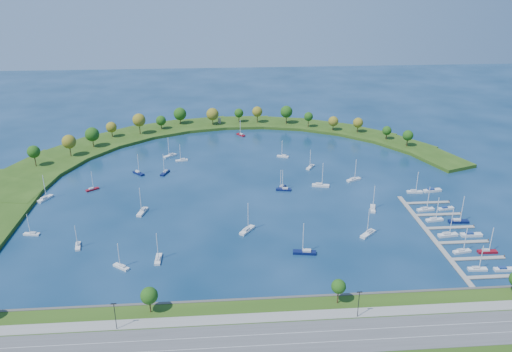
{
  "coord_description": "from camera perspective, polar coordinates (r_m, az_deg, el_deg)",
  "views": [
    {
      "loc": [
        -14.93,
        -249.83,
        110.93
      ],
      "look_at": [
        5.0,
        5.0,
        4.0
      ],
      "focal_mm": 35.19,
      "sensor_mm": 36.0,
      "label": 1
    }
  ],
  "objects": [
    {
      "name": "ground",
      "position": [
        273.76,
        -0.96,
        -1.21
      ],
      "size": [
        700.0,
        700.0,
        0.0
      ],
      "primitive_type": "plane",
      "color": "#072541",
      "rests_on": "ground"
    },
    {
      "name": "moored_boat_16",
      "position": [
        211.05,
        -11.06,
        -9.19
      ],
      "size": [
        2.43,
        8.3,
        12.15
      ],
      "rotation": [
        0.0,
        0.0,
        1.56
      ],
      "color": "silver",
      "rests_on": "ground"
    },
    {
      "name": "docked_boat_3",
      "position": [
        233.52,
        24.81,
        -7.73
      ],
      "size": [
        8.16,
        2.56,
        11.88
      ],
      "rotation": [
        0.0,
        0.0,
        -0.04
      ],
      "color": "maroon",
      "rests_on": "ground"
    },
    {
      "name": "docked_boat_6",
      "position": [
        251.84,
        19.63,
        -4.64
      ],
      "size": [
        8.43,
        3.35,
        12.05
      ],
      "rotation": [
        0.0,
        0.0,
        0.13
      ],
      "color": "silver",
      "rests_on": "ground"
    },
    {
      "name": "moored_boat_17",
      "position": [
        228.23,
        -1.01,
        -6.11
      ],
      "size": [
        7.79,
        9.12,
        13.86
      ],
      "rotation": [
        0.0,
        0.0,
        0.92
      ],
      "color": "silver",
      "rests_on": "ground"
    },
    {
      "name": "docked_boat_11",
      "position": [
        283.51,
        19.39,
        -1.54
      ],
      "size": [
        10.05,
        4.18,
        1.99
      ],
      "rotation": [
        0.0,
        0.0,
        0.15
      ],
      "color": "silver",
      "rests_on": "ground"
    },
    {
      "name": "docked_boat_2",
      "position": [
        229.53,
        22.37,
        -7.84
      ],
      "size": [
        7.98,
        3.46,
        11.36
      ],
      "rotation": [
        0.0,
        0.0,
        0.17
      ],
      "color": "silver",
      "rests_on": "ground"
    },
    {
      "name": "docked_boat_10",
      "position": [
        279.02,
        17.58,
        -1.65
      ],
      "size": [
        8.21,
        2.8,
        11.88
      ],
      "rotation": [
        0.0,
        0.0,
        -0.07
      ],
      "color": "silver",
      "rests_on": "ground"
    },
    {
      "name": "moored_boat_2",
      "position": [
        212.69,
        5.56,
        -8.55
      ],
      "size": [
        9.95,
        4.25,
        14.16
      ],
      "rotation": [
        0.0,
        0.0,
        2.98
      ],
      "color": "#0A1341",
      "rests_on": "ground"
    },
    {
      "name": "moored_boat_11",
      "position": [
        312.77,
        -8.45,
        1.84
      ],
      "size": [
        7.74,
        3.61,
        10.98
      ],
      "rotation": [
        0.0,
        0.0,
        3.35
      ],
      "color": "silver",
      "rests_on": "ground"
    },
    {
      "name": "dock_system",
      "position": [
        240.69,
        20.86,
        -6.28
      ],
      "size": [
        24.28,
        82.0,
        1.6
      ],
      "color": "gray",
      "rests_on": "ground"
    },
    {
      "name": "moored_boat_21",
      "position": [
        280.06,
        -22.85,
        -2.32
      ],
      "size": [
        6.43,
        9.27,
        13.4
      ],
      "rotation": [
        0.0,
        0.0,
        1.1
      ],
      "color": "silver",
      "rests_on": "ground"
    },
    {
      "name": "harbor_tower",
      "position": [
        380.09,
        -4.18,
        6.3
      ],
      "size": [
        2.6,
        2.6,
        3.87
      ],
      "color": "gray",
      "rests_on": "breakwater"
    },
    {
      "name": "docked_boat_9",
      "position": [
        265.32,
        20.76,
        -3.46
      ],
      "size": [
        8.31,
        3.54,
        1.64
      ],
      "rotation": [
        0.0,
        0.0,
        0.16
      ],
      "color": "silver",
      "rests_on": "ground"
    },
    {
      "name": "docked_boat_5",
      "position": [
        244.35,
        23.25,
        -6.13
      ],
      "size": [
        9.49,
        2.88,
        1.92
      ],
      "rotation": [
        0.0,
        0.0,
        -0.03
      ],
      "color": "silver",
      "rests_on": "ground"
    },
    {
      "name": "docked_boat_0",
      "position": [
        219.52,
        23.87,
        -9.57
      ],
      "size": [
        7.59,
        2.57,
        10.98
      ],
      "rotation": [
        0.0,
        0.0,
        -0.06
      ],
      "color": "silver",
      "rests_on": "ground"
    },
    {
      "name": "moored_boat_3",
      "position": [
        316.37,
        3.08,
        2.31
      ],
      "size": [
        7.64,
        4.39,
        10.84
      ],
      "rotation": [
        0.0,
        0.0,
        2.8
      ],
      "color": "silver",
      "rests_on": "ground"
    },
    {
      "name": "moored_boat_14",
      "position": [
        271.58,
        2.88,
        -1.24
      ],
      "size": [
        6.28,
        7.08,
        10.91
      ],
      "rotation": [
        0.0,
        0.0,
        4.03
      ],
      "color": "#0A1341",
      "rests_on": "ground"
    },
    {
      "name": "moored_boat_15",
      "position": [
        269.14,
        3.18,
        -1.47
      ],
      "size": [
        8.3,
        3.51,
        11.82
      ],
      "rotation": [
        0.0,
        0.0,
        2.98
      ],
      "color": "#0A1341",
      "rests_on": "ground"
    },
    {
      "name": "moored_boat_10",
      "position": [
        286.23,
        11.05,
        -0.34
      ],
      "size": [
        8.87,
        5.99,
        12.76
      ],
      "rotation": [
        0.0,
        0.0,
        0.45
      ],
      "color": "silver",
      "rests_on": "ground"
    },
    {
      "name": "docked_boat_7",
      "position": [
        254.15,
        22.02,
        -4.74
      ],
      "size": [
        9.42,
        3.16,
        13.65
      ],
      "rotation": [
        0.0,
        0.0,
        -0.06
      ],
      "color": "#0A1341",
      "rests_on": "ground"
    },
    {
      "name": "moored_boat_1",
      "position": [
        246.69,
        -24.15,
        -5.97
      ],
      "size": [
        7.3,
        2.99,
        10.42
      ],
      "rotation": [
        0.0,
        0.0,
        3.0
      ],
      "color": "silver",
      "rests_on": "ground"
    },
    {
      "name": "docked_boat_1",
      "position": [
        223.88,
        26.37,
        -9.46
      ],
      "size": [
        8.2,
        2.55,
        1.66
      ],
      "rotation": [
        0.0,
        0.0,
        -0.03
      ],
      "color": "silver",
      "rests_on": "ground"
    },
    {
      "name": "breakwater",
      "position": [
        319.69,
        -9.84,
        2.24
      ],
      "size": [
        286.74,
        247.64,
        2.0
      ],
      "color": "#264512",
      "rests_on": "ground"
    },
    {
      "name": "moored_boat_9",
      "position": [
        250.82,
        -12.79,
        -3.91
      ],
      "size": [
        4.85,
        9.64,
        13.65
      ],
      "rotation": [
        0.0,
        0.0,
        4.46
      ],
      "color": "silver",
      "rests_on": "ground"
    },
    {
      "name": "moored_boat_18",
      "position": [
        230.87,
        12.63,
        -6.35
      ],
      "size": [
        8.57,
        8.19,
        13.62
      ],
      "rotation": [
        0.0,
        0.0,
        3.89
      ],
      "color": "silver",
      "rests_on": "ground"
    },
    {
      "name": "moored_boat_5",
      "position": [
        283.0,
        -18.11,
        -1.38
      ],
      "size": [
        6.86,
        5.74,
        10.36
      ],
      "rotation": [
        0.0,
        0.0,
        0.63
      ],
      "color": "maroon",
      "rests_on": "ground"
    },
    {
      "name": "moored_boat_0",
      "position": [
        254.47,
        13.15,
        -3.56
      ],
      "size": [
        4.59,
        8.79,
        12.44
      ],
      "rotation": [
        0.0,
        0.0,
        1.29
      ],
      "color": "silver",
      "rests_on": "ground"
    },
    {
      "name": "moored_boat_19",
      "position": [
        357.5,
        -1.73,
        4.76
      ],
      "size": [
        6.24,
        7.5,
        11.3
      ],
      "rotation": [
        0.0,
        0.0,
        2.19
      ],
      "color": "maroon",
      "rests_on": "ground"
    },
    {
      "name": "moored_boat_12",
      "position": [
        209.52,
        -15.07,
        -9.87
      ],
      "size": [
        7.18,
        6.29,
        11.01
      ],
      "rotation": [
        0.0,
        0.0,
        2.47
      ],
      "color": "silver",
      "rests_on": "ground"
    },
    {
      "name": "docked_boat_8",
      "position": [
        260.68,
        18.71,
        -3.55
      ],
      "size": [
        8.86,
        3.74,
        12.62
      ],
      "rotation": [
        0.0,
        0.0,
        0.16
      ],
      "color": "silver",
      "rests_on": "ground"
    },
    {
      "name": "south_shoreline",
      "position": [
        168.6,
        1.79,
        -18.01
      ],
      "size": [
        420.0,
        43.1,
        11.6
      ],
      "color": "#264512",
      "rests_on": "ground"
    },
    {
      "name": "moored_boat_13",
      "position": [
        321.39,
        -9.73,
        2.35
      ],
      "size": [
        8.23,
        7.31,
        12.69
      ],
      "rotation": [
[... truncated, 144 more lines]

